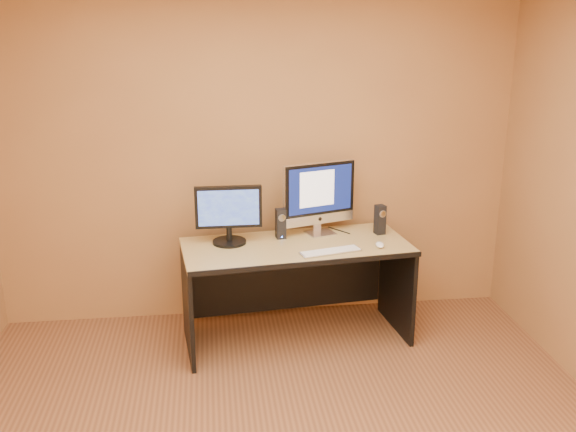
% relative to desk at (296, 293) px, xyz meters
% --- Properties ---
extents(walls, '(4.00, 4.00, 2.60)m').
position_rel_desk_xyz_m(walls, '(-0.23, -1.47, 0.93)').
color(walls, '#9A6C3E').
rests_on(walls, ground).
extents(desk, '(1.69, 0.88, 0.75)m').
position_rel_desk_xyz_m(desk, '(0.00, 0.00, 0.00)').
color(desk, tan).
rests_on(desk, ground).
extents(imac, '(0.61, 0.38, 0.56)m').
position_rel_desk_xyz_m(imac, '(0.21, 0.22, 0.65)').
color(imac, silver).
rests_on(imac, desk).
extents(second_monitor, '(0.49, 0.25, 0.43)m').
position_rel_desk_xyz_m(second_monitor, '(-0.48, 0.10, 0.59)').
color(second_monitor, black).
rests_on(second_monitor, desk).
extents(speaker_left, '(0.08, 0.08, 0.22)m').
position_rel_desk_xyz_m(speaker_left, '(-0.09, 0.16, 0.49)').
color(speaker_left, black).
rests_on(speaker_left, desk).
extents(speaker_right, '(0.08, 0.09, 0.22)m').
position_rel_desk_xyz_m(speaker_right, '(0.66, 0.17, 0.49)').
color(speaker_right, black).
rests_on(speaker_right, desk).
extents(keyboard, '(0.45, 0.22, 0.02)m').
position_rel_desk_xyz_m(keyboard, '(0.21, -0.19, 0.38)').
color(keyboard, silver).
rests_on(keyboard, desk).
extents(mouse, '(0.07, 0.11, 0.04)m').
position_rel_desk_xyz_m(mouse, '(0.58, -0.12, 0.39)').
color(mouse, white).
rests_on(mouse, desk).
extents(cable_a, '(0.14, 0.18, 0.01)m').
position_rel_desk_xyz_m(cable_a, '(0.37, 0.27, 0.38)').
color(cable_a, black).
rests_on(cable_a, desk).
extents(cable_b, '(0.03, 0.18, 0.01)m').
position_rel_desk_xyz_m(cable_b, '(0.22, 0.27, 0.38)').
color(cable_b, black).
rests_on(cable_b, desk).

